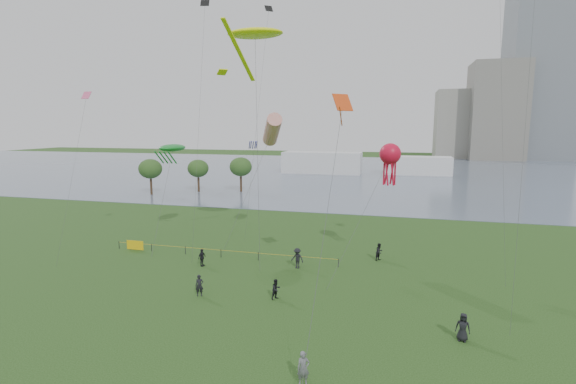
% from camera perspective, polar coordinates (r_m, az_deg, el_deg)
% --- Properties ---
extents(ground_plane, '(400.00, 400.00, 0.00)m').
position_cam_1_polar(ground_plane, '(26.96, -5.70, -20.44)').
color(ground_plane, '#1A3912').
extents(lake, '(400.00, 120.00, 0.08)m').
position_cam_1_polar(lake, '(122.97, 10.60, 2.66)').
color(lake, slate).
rests_on(lake, ground_plane).
extents(tower, '(24.00, 24.00, 120.00)m').
position_cam_1_polar(tower, '(202.89, 31.76, 21.03)').
color(tower, slate).
rests_on(tower, ground_plane).
extents(building_mid, '(20.00, 20.00, 38.00)m').
position_cam_1_polar(building_mid, '(187.89, 26.53, 9.81)').
color(building_mid, slate).
rests_on(building_mid, ground_plane).
extents(building_low, '(16.00, 18.00, 28.00)m').
position_cam_1_polar(building_low, '(191.46, 21.91, 8.57)').
color(building_low, gray).
rests_on(building_low, ground_plane).
extents(pavilion_left, '(22.00, 8.00, 6.00)m').
position_cam_1_polar(pavilion_left, '(119.17, 4.69, 4.03)').
color(pavilion_left, silver).
rests_on(pavilion_left, ground_plane).
extents(pavilion_right, '(18.00, 7.00, 5.00)m').
position_cam_1_polar(pavilion_right, '(120.59, 17.23, 3.48)').
color(pavilion_right, silver).
rests_on(pavilion_right, ground_plane).
extents(trees, '(20.14, 12.25, 7.04)m').
position_cam_1_polar(trees, '(84.96, -12.28, 3.22)').
color(trees, '#352518').
rests_on(trees, ground_plane).
extents(fence, '(24.07, 0.07, 1.05)m').
position_cam_1_polar(fence, '(46.14, -16.19, -7.32)').
color(fence, black).
rests_on(fence, ground_plane).
extents(kite_flyer, '(0.77, 0.64, 1.80)m').
position_cam_1_polar(kite_flyer, '(23.30, 2.11, -22.95)').
color(kite_flyer, slate).
rests_on(kite_flyer, ground_plane).
extents(spectator_a, '(0.93, 0.98, 1.59)m').
position_cam_1_polar(spectator_a, '(33.00, -1.63, -13.15)').
color(spectator_a, black).
rests_on(spectator_a, ground_plane).
extents(spectator_b, '(1.40, 1.03, 1.95)m').
position_cam_1_polar(spectator_b, '(39.59, 1.28, -9.04)').
color(spectator_b, black).
rests_on(spectator_b, ground_plane).
extents(spectator_c, '(0.64, 1.06, 1.69)m').
position_cam_1_polar(spectator_c, '(41.05, -11.69, -8.76)').
color(spectator_c, black).
rests_on(spectator_c, ground_plane).
extents(spectator_d, '(0.97, 0.73, 1.79)m').
position_cam_1_polar(spectator_d, '(29.27, 22.80, -16.67)').
color(spectator_d, black).
rests_on(spectator_d, ground_plane).
extents(spectator_f, '(0.74, 0.62, 1.72)m').
position_cam_1_polar(spectator_f, '(34.23, -12.02, -12.39)').
color(spectator_f, black).
rests_on(spectator_f, ground_plane).
extents(spectator_g, '(1.03, 1.07, 1.74)m').
position_cam_1_polar(spectator_g, '(42.82, 12.38, -8.00)').
color(spectator_g, black).
rests_on(spectator_g, ground_plane).
extents(kite_stingray, '(5.45, 10.18, 22.32)m').
position_cam_1_polar(kite_stingray, '(42.16, -4.57, 20.74)').
color(kite_stingray, '#3F3F42').
extents(kite_windsock, '(5.78, 7.52, 14.67)m').
position_cam_1_polar(kite_windsock, '(45.92, -2.20, 8.48)').
color(kite_windsock, '#3F3F42').
extents(kite_creature, '(2.43, 9.35, 11.19)m').
position_cam_1_polar(kite_creature, '(50.14, -15.54, 5.81)').
color(kite_creature, '#3F3F42').
extents(kite_octopus, '(5.55, 8.60, 11.69)m').
position_cam_1_polar(kite_octopus, '(39.81, 13.79, 4.93)').
color(kite_octopus, '#3F3F42').
extents(kite_delta, '(1.52, 13.71, 15.55)m').
position_cam_1_polar(kite_delta, '(30.15, 7.27, 10.63)').
color(kite_delta, '#3F3F42').
extents(small_kites, '(40.14, 17.17, 11.48)m').
position_cam_1_polar(small_kites, '(42.91, 0.98, 23.18)').
color(small_kites, black).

